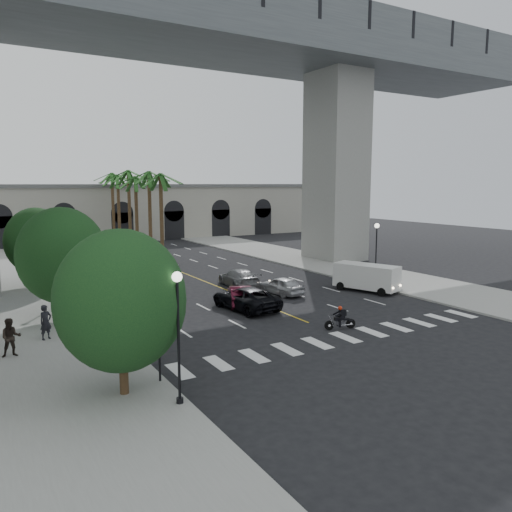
{
  "coord_description": "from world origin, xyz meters",
  "views": [
    {
      "loc": [
        -18.22,
        -22.33,
        8.63
      ],
      "look_at": [
        -1.44,
        6.0,
        3.82
      ],
      "focal_mm": 35.0,
      "sensor_mm": 36.0,
      "label": 1
    }
  ],
  "objects": [
    {
      "name": "pedestrian_a",
      "position": [
        -14.65,
        6.25,
        1.11
      ],
      "size": [
        0.83,
        0.73,
        1.93
      ],
      "primitive_type": "imported",
      "rotation": [
        0.0,
        0.0,
        0.47
      ],
      "color": "black",
      "rests_on": "sidewalk_left"
    },
    {
      "name": "ground",
      "position": [
        0.0,
        0.0,
        0.0
      ],
      "size": [
        140.0,
        140.0,
        0.0
      ],
      "primitive_type": "plane",
      "color": "black",
      "rests_on": "ground"
    },
    {
      "name": "pier_building",
      "position": [
        0.0,
        55.0,
        4.27
      ],
      "size": [
        71.0,
        10.5,
        8.5
      ],
      "color": "#B4AFA1",
      "rests_on": "ground"
    },
    {
      "name": "palm_a",
      "position": [
        0.0,
        28.0,
        9.1
      ],
      "size": [
        3.2,
        3.2,
        10.3
      ],
      "color": "#47331E",
      "rests_on": "ground"
    },
    {
      "name": "cargo_van",
      "position": [
        9.51,
        7.01,
        1.21
      ],
      "size": [
        3.53,
        5.46,
        2.18
      ],
      "rotation": [
        0.0,
        0.0,
        0.35
      ],
      "color": "silver",
      "rests_on": "ground"
    },
    {
      "name": "street_tree_mid",
      "position": [
        -13.0,
        10.0,
        4.21
      ],
      "size": [
        5.44,
        5.44,
        7.21
      ],
      "color": "#382616",
      "rests_on": "ground"
    },
    {
      "name": "motorcycle_rider",
      "position": [
        0.83,
        -0.12,
        0.64
      ],
      "size": [
        1.94,
        0.69,
        1.42
      ],
      "rotation": [
        0.0,
        0.0,
        -0.26
      ],
      "color": "black",
      "rests_on": "ground"
    },
    {
      "name": "median",
      "position": [
        0.0,
        38.0,
        0.1
      ],
      "size": [
        2.0,
        24.0,
        0.2
      ],
      "primitive_type": "cube",
      "color": "gray",
      "rests_on": "ground"
    },
    {
      "name": "car_a",
      "position": [
        2.97,
        9.56,
        0.7
      ],
      "size": [
        2.14,
        4.3,
        1.41
      ],
      "primitive_type": "imported",
      "rotation": [
        0.0,
        0.0,
        3.26
      ],
      "color": "#A5A5AA",
      "rests_on": "ground"
    },
    {
      "name": "car_d",
      "position": [
        1.5,
        13.77,
        0.76
      ],
      "size": [
        2.63,
        5.42,
        1.52
      ],
      "primitive_type": "imported",
      "rotation": [
        0.0,
        0.0,
        3.04
      ],
      "color": "slate",
      "rests_on": "ground"
    },
    {
      "name": "palm_e",
      "position": [
        -0.1,
        44.0,
        9.19
      ],
      "size": [
        3.2,
        3.2,
        10.4
      ],
      "color": "#47331E",
      "rests_on": "ground"
    },
    {
      "name": "street_tree_far",
      "position": [
        -13.0,
        22.0,
        3.9
      ],
      "size": [
        5.04,
        5.04,
        6.68
      ],
      "color": "#382616",
      "rests_on": "ground"
    },
    {
      "name": "bridge",
      "position": [
        3.42,
        22.0,
        18.51
      ],
      "size": [
        75.0,
        13.0,
        26.0
      ],
      "color": "gray",
      "rests_on": "ground"
    },
    {
      "name": "palm_b",
      "position": [
        0.1,
        32.0,
        9.37
      ],
      "size": [
        3.2,
        3.2,
        10.6
      ],
      "color": "#47331E",
      "rests_on": "ground"
    },
    {
      "name": "sidewalk_left",
      "position": [
        -15.0,
        15.0,
        0.07
      ],
      "size": [
        8.0,
        100.0,
        0.15
      ],
      "primitive_type": "cube",
      "color": "gray",
      "rests_on": "ground"
    },
    {
      "name": "car_e",
      "position": [
        -7.63,
        14.8,
        0.78
      ],
      "size": [
        3.01,
        4.93,
        1.57
      ],
      "primitive_type": "imported",
      "rotation": [
        0.0,
        0.0,
        2.87
      ],
      "color": "#0F2646",
      "rests_on": "ground"
    },
    {
      "name": "palm_d",
      "position": [
        0.15,
        40.0,
        9.65
      ],
      "size": [
        3.2,
        3.2,
        10.9
      ],
      "color": "#47331E",
      "rests_on": "ground"
    },
    {
      "name": "palm_f",
      "position": [
        0.2,
        48.0,
        9.46
      ],
      "size": [
        3.2,
        3.2,
        10.7
      ],
      "color": "#47331E",
      "rests_on": "ground"
    },
    {
      "name": "lamp_post_left_near",
      "position": [
        -11.4,
        -5.0,
        3.22
      ],
      "size": [
        0.4,
        0.4,
        5.35
      ],
      "color": "black",
      "rests_on": "ground"
    },
    {
      "name": "street_tree_near",
      "position": [
        -13.0,
        -3.0,
        4.02
      ],
      "size": [
        5.2,
        5.2,
        6.89
      ],
      "color": "#382616",
      "rests_on": "ground"
    },
    {
      "name": "traffic_signal_far",
      "position": [
        -11.3,
        1.5,
        2.51
      ],
      "size": [
        0.25,
        0.18,
        3.65
      ],
      "color": "black",
      "rests_on": "ground"
    },
    {
      "name": "pedestrian_b",
      "position": [
        -16.54,
        4.17,
        1.12
      ],
      "size": [
        0.99,
        0.8,
        1.94
      ],
      "primitive_type": "imported",
      "rotation": [
        0.0,
        0.0,
        -0.07
      ],
      "color": "black",
      "rests_on": "sidewalk_left"
    },
    {
      "name": "sidewalk_right",
      "position": [
        15.0,
        15.0,
        0.07
      ],
      "size": [
        8.0,
        100.0,
        0.15
      ],
      "primitive_type": "cube",
      "color": "gray",
      "rests_on": "ground"
    },
    {
      "name": "car_b",
      "position": [
        -1.5,
        8.14,
        0.71
      ],
      "size": [
        3.08,
        4.56,
        1.42
      ],
      "primitive_type": "imported",
      "rotation": [
        0.0,
        0.0,
        2.74
      ],
      "color": "#440D1D",
      "rests_on": "ground"
    },
    {
      "name": "palm_c",
      "position": [
        -0.2,
        36.0,
        8.91
      ],
      "size": [
        3.2,
        3.2,
        10.1
      ],
      "color": "#47331E",
      "rests_on": "ground"
    },
    {
      "name": "lamp_post_left_far",
      "position": [
        -11.4,
        16.0,
        3.22
      ],
      "size": [
        0.4,
        0.4,
        5.35
      ],
      "color": "black",
      "rests_on": "ground"
    },
    {
      "name": "lamp_post_right",
      "position": [
        11.4,
        8.0,
        3.22
      ],
      "size": [
        0.4,
        0.4,
        5.35
      ],
      "color": "black",
      "rests_on": "ground"
    },
    {
      "name": "traffic_signal_near",
      "position": [
        -11.3,
        -2.5,
        2.51
      ],
      "size": [
        0.25,
        0.18,
        3.65
      ],
      "color": "black",
      "rests_on": "ground"
    },
    {
      "name": "car_c",
      "position": [
        -1.72,
        6.94,
        0.78
      ],
      "size": [
        3.22,
        5.87,
        1.56
      ],
      "primitive_type": "imported",
      "rotation": [
        0.0,
        0.0,
        3.26
      ],
      "color": "black",
      "rests_on": "ground"
    }
  ]
}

